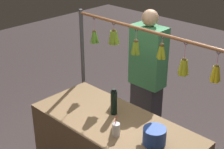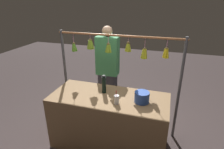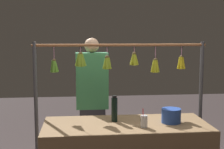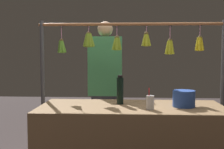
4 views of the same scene
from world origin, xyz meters
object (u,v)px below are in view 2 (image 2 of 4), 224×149
water_bottle (104,84)px  blue_bucket (142,97)px  vendor_person (108,72)px  drink_cup (117,100)px

water_bottle → blue_bucket: (-0.59, 0.11, -0.06)m
water_bottle → blue_bucket: water_bottle is taller
blue_bucket → vendor_person: bearing=-48.6°
blue_bucket → vendor_person: 1.21m
water_bottle → vendor_person: 0.83m
drink_cup → vendor_person: 1.16m
water_bottle → drink_cup: (-0.27, 0.26, -0.07)m
vendor_person → water_bottle: bearing=104.6°
water_bottle → vendor_person: size_ratio=0.16×
drink_cup → vendor_person: vendor_person is taller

